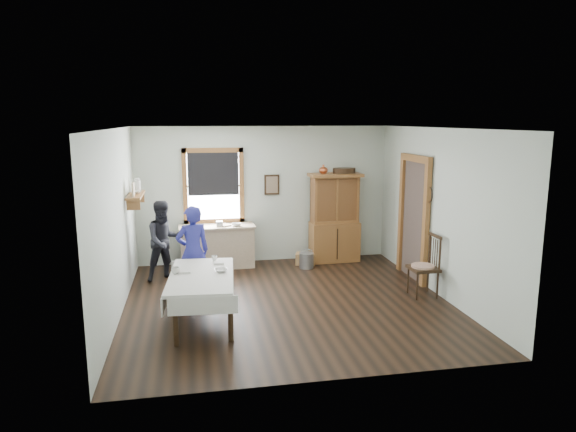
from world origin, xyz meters
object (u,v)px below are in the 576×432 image
(work_counter, at_px, (217,246))
(dining_table, at_px, (202,298))
(pail, at_px, (306,260))
(wicker_basket, at_px, (305,259))
(figure_dark, at_px, (165,244))
(woman_blue, at_px, (193,255))
(spindle_chair, at_px, (423,265))
(china_hutch, at_px, (335,218))

(work_counter, xyz_separation_m, dining_table, (-0.36, -2.71, -0.07))
(pail, xyz_separation_m, wicker_basket, (0.04, 0.24, -0.04))
(pail, xyz_separation_m, figure_dark, (-2.64, -0.25, 0.51))
(woman_blue, height_order, figure_dark, woman_blue)
(spindle_chair, distance_m, figure_dark, 4.46)
(wicker_basket, bearing_deg, figure_dark, -169.50)
(china_hutch, height_order, pail, china_hutch)
(dining_table, relative_size, pail, 5.85)
(work_counter, bearing_deg, figure_dark, -148.61)
(figure_dark, bearing_deg, woman_blue, -86.23)
(work_counter, xyz_separation_m, spindle_chair, (3.19, -2.28, 0.10))
(dining_table, bearing_deg, woman_blue, 95.49)
(wicker_basket, height_order, figure_dark, figure_dark)
(work_counter, xyz_separation_m, wicker_basket, (1.72, -0.13, -0.30))
(wicker_basket, bearing_deg, woman_blue, -146.07)
(china_hutch, xyz_separation_m, woman_blue, (-2.81, -1.63, -0.20))
(wicker_basket, bearing_deg, dining_table, -128.90)
(work_counter, relative_size, china_hutch, 0.81)
(woman_blue, relative_size, figure_dark, 1.04)
(spindle_chair, relative_size, wicker_basket, 2.71)
(china_hutch, distance_m, wicker_basket, 1.01)
(work_counter, relative_size, spindle_chair, 1.40)
(pail, height_order, woman_blue, woman_blue)
(work_counter, xyz_separation_m, pail, (1.68, -0.37, -0.26))
(dining_table, height_order, figure_dark, figure_dark)
(pail, height_order, figure_dark, figure_dark)
(woman_blue, bearing_deg, china_hutch, -165.44)
(pail, distance_m, figure_dark, 2.70)
(figure_dark, bearing_deg, dining_table, -96.90)
(wicker_basket, height_order, woman_blue, woman_blue)
(china_hutch, distance_m, dining_table, 3.89)
(figure_dark, bearing_deg, spindle_chair, -44.67)
(work_counter, bearing_deg, china_hutch, -1.30)
(wicker_basket, relative_size, woman_blue, 0.27)
(dining_table, bearing_deg, figure_dark, 105.96)
(dining_table, xyz_separation_m, wicker_basket, (2.08, 2.58, -0.23))
(spindle_chair, xyz_separation_m, pail, (-1.50, 1.91, -0.36))
(china_hutch, height_order, wicker_basket, china_hutch)
(dining_table, height_order, wicker_basket, dining_table)
(pail, bearing_deg, wicker_basket, 81.64)
(work_counter, relative_size, wicker_basket, 3.80)
(china_hutch, relative_size, spindle_chair, 1.73)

